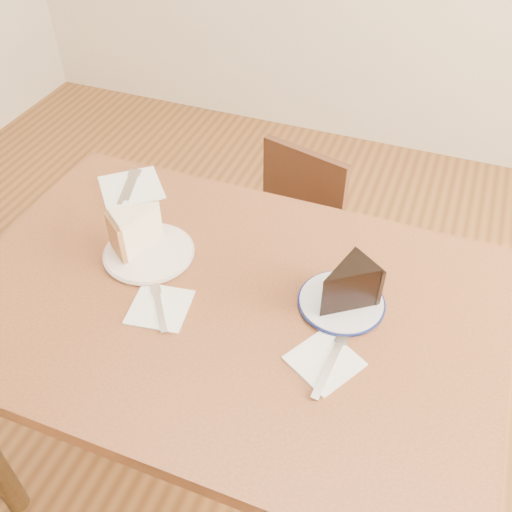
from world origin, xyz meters
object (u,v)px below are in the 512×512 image
object	(u,v)px
chair_far	(283,248)
plate_navy	(341,302)
table	(226,328)
plate_cream	(149,253)
carrot_cake	(140,229)
chocolate_cake	(344,290)

from	to	relation	value
chair_far	plate_navy	xyz separation A→B (m)	(0.29, -0.50, 0.36)
chair_far	plate_navy	world-z (taller)	plate_navy
table	chair_far	distance (m)	0.63
chair_far	plate_cream	xyz separation A→B (m)	(-0.17, -0.51, 0.36)
plate_cream	carrot_cake	xyz separation A→B (m)	(-0.02, 0.01, 0.05)
plate_navy	plate_cream	bearing A→B (deg)	-178.78
plate_cream	chocolate_cake	distance (m)	0.47
chair_far	plate_cream	world-z (taller)	plate_cream
chocolate_cake	plate_cream	bearing A→B (deg)	34.79
table	carrot_cake	world-z (taller)	carrot_cake
plate_cream	plate_navy	size ratio (longest dim) A/B	1.14
plate_cream	plate_navy	xyz separation A→B (m)	(0.47, 0.01, 0.00)
chair_far	table	bearing A→B (deg)	109.89
chair_far	carrot_cake	xyz separation A→B (m)	(-0.20, -0.49, 0.41)
plate_cream	plate_navy	distance (m)	0.47
plate_cream	chocolate_cake	xyz separation A→B (m)	(0.47, -0.00, 0.05)
plate_cream	chair_far	bearing A→B (deg)	71.17
plate_navy	chocolate_cake	xyz separation A→B (m)	(0.00, -0.01, 0.05)
carrot_cake	plate_cream	bearing A→B (deg)	5.27
table	chair_far	xyz separation A→B (m)	(-0.05, 0.57, -0.25)
chair_far	chocolate_cake	distance (m)	0.72
plate_cream	plate_navy	bearing A→B (deg)	1.22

